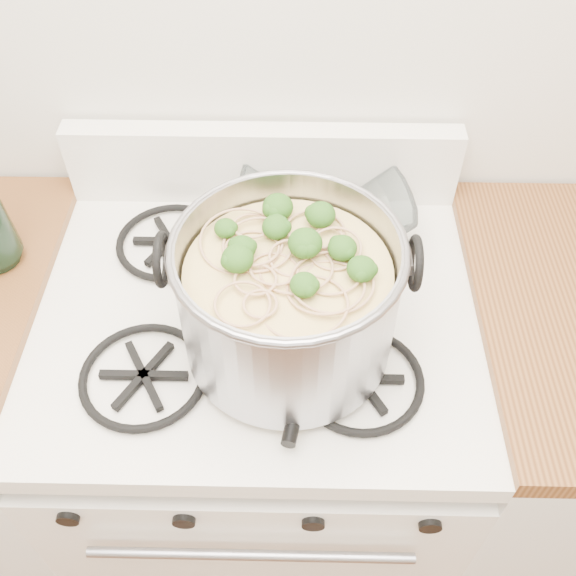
{
  "coord_description": "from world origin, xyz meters",
  "views": [
    {
      "loc": [
        0.07,
        0.56,
        1.76
      ],
      "look_at": [
        0.06,
        1.18,
        1.05
      ],
      "focal_mm": 40.0,
      "sensor_mm": 36.0,
      "label": 1
    }
  ],
  "objects_px": {
    "gas_range": "(264,438)",
    "stock_pot": "(288,299)",
    "glass_bowl": "(325,215)",
    "spatula": "(319,308)"
  },
  "relations": [
    {
      "from": "glass_bowl",
      "to": "stock_pot",
      "type": "bearing_deg",
      "value": -102.79
    },
    {
      "from": "gas_range",
      "to": "stock_pot",
      "type": "bearing_deg",
      "value": -55.76
    },
    {
      "from": "gas_range",
      "to": "glass_bowl",
      "type": "relative_size",
      "value": 7.49
    },
    {
      "from": "stock_pot",
      "to": "glass_bowl",
      "type": "bearing_deg",
      "value": 77.21
    },
    {
      "from": "gas_range",
      "to": "spatula",
      "type": "bearing_deg",
      "value": -11.93
    },
    {
      "from": "gas_range",
      "to": "glass_bowl",
      "type": "bearing_deg",
      "value": 59.17
    },
    {
      "from": "stock_pot",
      "to": "glass_bowl",
      "type": "distance_m",
      "value": 0.31
    },
    {
      "from": "stock_pot",
      "to": "spatula",
      "type": "xyz_separation_m",
      "value": [
        0.05,
        0.06,
        -0.09
      ]
    },
    {
      "from": "spatula",
      "to": "glass_bowl",
      "type": "xyz_separation_m",
      "value": [
        0.01,
        0.23,
        0.0
      ]
    },
    {
      "from": "gas_range",
      "to": "spatula",
      "type": "distance_m",
      "value": 0.51
    }
  ]
}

